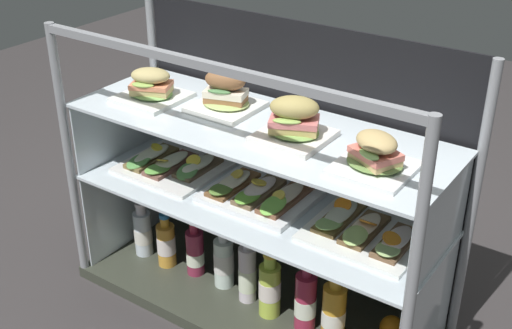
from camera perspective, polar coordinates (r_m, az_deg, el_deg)
name	(u,v)px	position (r m, az deg, el deg)	size (l,w,h in m)	color
ground_plane	(256,307)	(2.28, 0.00, -12.12)	(6.00, 6.00, 0.02)	#343030
case_base_deck	(256,300)	(2.26, 0.00, -11.52)	(1.21, 0.45, 0.04)	#35392E
case_frame	(281,158)	(2.10, 2.17, 0.59)	(1.21, 0.45, 0.91)	gray
riser_lower_tier	(256,252)	(2.14, 0.00, -7.45)	(1.15, 0.39, 0.35)	silver
shelf_lower_glass	(256,203)	(2.04, 0.00, -3.29)	(1.16, 0.41, 0.01)	silver
riser_upper_tier	(256,166)	(1.98, 0.00, -0.13)	(1.15, 0.39, 0.24)	silver
shelf_upper_glass	(256,127)	(1.93, 0.00, 3.23)	(1.16, 0.41, 0.01)	silver
plated_roll_sandwich_far_right	(151,88)	(2.12, -8.93, 6.47)	(0.20, 0.20, 0.10)	white
plated_roll_sandwich_near_right_corner	(226,95)	(2.01, -2.61, 5.92)	(0.19, 0.19, 0.13)	white
plated_roll_sandwich_left_of_center	(294,123)	(1.82, 3.26, 3.55)	(0.19, 0.19, 0.13)	white
plated_roll_sandwich_center	(375,157)	(1.69, 10.15, 0.67)	(0.19, 0.19, 0.10)	white
open_sandwich_tray_far_right	(171,164)	(2.23, -7.27, 0.01)	(0.32, 0.28, 0.06)	white
open_sandwich_tray_near_right_corner	(260,193)	(2.04, 0.33, -2.48)	(0.32, 0.28, 0.06)	white
open_sandwich_tray_right_of_center	(365,231)	(1.90, 9.28, -5.64)	(0.32, 0.28, 0.06)	white
juice_bottle_tucked_behind	(143,232)	(2.43, -9.63, -5.71)	(0.06, 0.06, 0.21)	white
juice_bottle_front_second	(166,243)	(2.36, -7.68, -6.70)	(0.07, 0.07, 0.21)	gold
juice_bottle_front_right_end	(195,252)	(2.31, -5.23, -7.46)	(0.06, 0.06, 0.21)	#8F2945
juice_bottle_front_left_end	(224,261)	(2.24, -2.77, -8.22)	(0.07, 0.07, 0.23)	white
juice_bottle_front_middle	(247,274)	(2.18, -0.74, -9.32)	(0.06, 0.06, 0.26)	white
juice_bottle_back_left	(270,288)	(2.12, 1.18, -10.49)	(0.07, 0.07, 0.23)	#BCD548
juice_bottle_back_right	(305,302)	(2.08, 4.25, -11.60)	(0.07, 0.07, 0.24)	#A12644
juice_bottle_back_center	(334,312)	(2.05, 6.66, -12.40)	(0.07, 0.07, 0.24)	gold
orange_fruit_rolled_forward	(392,328)	(2.11, 11.53, -13.50)	(0.07, 0.07, 0.07)	orange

